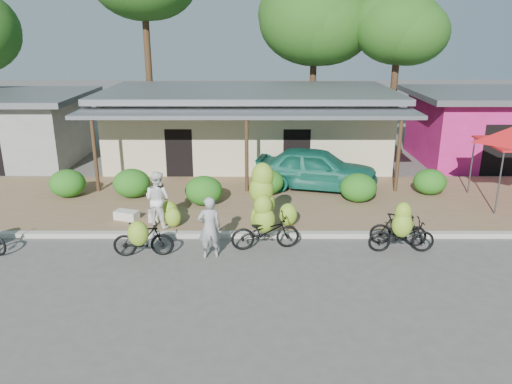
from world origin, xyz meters
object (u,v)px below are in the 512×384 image
at_px(tree_near_right, 395,26).
at_px(bike_far_right, 401,236).
at_px(tree_center_right, 311,18).
at_px(bike_left, 142,238).
at_px(bike_center, 264,215).
at_px(sack_near, 162,215).
at_px(teal_van, 316,168).
at_px(vendor, 209,227).
at_px(sack_far, 127,215).
at_px(bystander, 158,199).
at_px(bike_right, 399,227).

bearing_deg(tree_near_right, bike_far_right, -102.07).
xyz_separation_m(tree_center_right, bike_left, (-6.03, -16.03, -5.90)).
relative_size(bike_center, sack_near, 2.80).
bearing_deg(tree_center_right, bike_center, -100.23).
bearing_deg(bike_left, bike_center, -79.10).
relative_size(bike_center, teal_van, 0.52).
height_order(tree_center_right, bike_far_right, tree_center_right).
bearing_deg(bike_far_right, vendor, 93.95).
bearing_deg(vendor, sack_far, -56.20).
relative_size(tree_center_right, bystander, 5.01).
xyz_separation_m(tree_near_right, bike_right, (-2.92, -13.37, -5.42)).
bearing_deg(bike_far_right, bystander, 77.32).
distance_m(bike_left, bike_center, 3.41).
height_order(bike_left, teal_van, teal_van).
relative_size(bike_right, teal_van, 0.36).
relative_size(tree_near_right, teal_van, 1.69).
relative_size(bike_right, vendor, 0.95).
xyz_separation_m(bike_center, vendor, (-1.47, -0.79, -0.05)).
xyz_separation_m(bike_left, vendor, (1.82, 0.05, 0.29)).
relative_size(sack_near, teal_van, 0.18).
distance_m(bike_center, vendor, 1.68).
bearing_deg(bike_center, tree_near_right, -35.61).
xyz_separation_m(bike_left, sack_far, (-1.09, 2.57, -0.32)).
bearing_deg(vendor, bike_far_right, 168.51).
distance_m(bike_left, sack_far, 2.81).
distance_m(tree_center_right, sack_far, 16.44).
relative_size(tree_center_right, sack_near, 10.33).
height_order(tree_near_right, sack_near, tree_near_right).
relative_size(bike_far_right, sack_near, 2.15).
distance_m(bike_far_right, sack_far, 8.49).
bearing_deg(tree_near_right, sack_near, -131.02).
height_order(bike_center, sack_far, bike_center).
bearing_deg(tree_center_right, vendor, -104.78).
bearing_deg(tree_near_right, bike_center, -117.09).
xyz_separation_m(tree_center_right, bike_far_right, (1.09, -15.62, -5.99)).
height_order(tree_center_right, sack_near, tree_center_right).
xyz_separation_m(bike_far_right, vendor, (-5.30, -0.35, 0.39)).
bearing_deg(sack_near, tree_near_right, 48.98).
bearing_deg(bike_right, teal_van, 27.67).
xyz_separation_m(bike_far_right, sack_far, (-8.20, 2.16, -0.22)).
relative_size(bike_left, teal_van, 0.36).
distance_m(tree_near_right, sack_near, 16.28).
xyz_separation_m(sack_far, vendor, (2.90, -2.51, 0.61)).
distance_m(tree_near_right, bystander, 16.41).
bearing_deg(bystander, sack_near, -62.64).
xyz_separation_m(bike_right, vendor, (-5.30, -0.60, 0.23)).
height_order(tree_center_right, teal_van, tree_center_right).
bearing_deg(bystander, bike_left, 113.89).
bearing_deg(bike_right, vendor, 105.33).
relative_size(tree_center_right, tree_near_right, 1.13).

